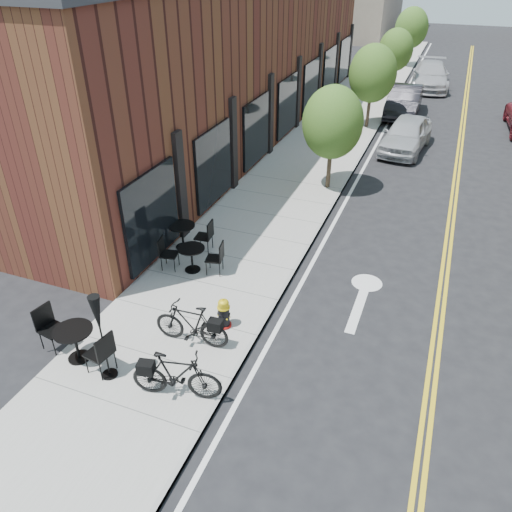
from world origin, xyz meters
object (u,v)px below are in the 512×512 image
at_px(parked_car_a, 406,134).
at_px(fire_hydrant, 224,313).
at_px(bicycle_right, 176,376).
at_px(patio_umbrella, 98,321).
at_px(parked_car_c, 430,76).
at_px(bistro_set_a, 75,340).
at_px(bistro_set_b, 182,233).
at_px(bicycle_left, 191,324).
at_px(bistro_set_c, 192,256).
at_px(parked_car_b, 404,101).

bearing_deg(parked_car_a, fire_hydrant, -93.78).
bearing_deg(bicycle_right, parked_car_a, -21.20).
height_order(bicycle_right, parked_car_a, parked_car_a).
distance_m(bicycle_right, patio_umbrella, 1.92).
bearing_deg(parked_car_c, bistro_set_a, -105.00).
relative_size(fire_hydrant, bistro_set_a, 0.40).
height_order(bistro_set_b, parked_car_a, parked_car_a).
bearing_deg(parked_car_c, bicycle_left, -101.16).
height_order(bistro_set_a, patio_umbrella, patio_umbrella).
bearing_deg(parked_car_a, bicycle_left, -94.87).
xyz_separation_m(patio_umbrella, parked_car_c, (4.12, 29.31, -0.84)).
distance_m(bistro_set_a, parked_car_c, 29.56).
bearing_deg(bicycle_right, bistro_set_b, 14.45).
xyz_separation_m(bistro_set_b, bistro_set_c, (0.85, -1.03, -0.02)).
distance_m(bicycle_right, bistro_set_c, 4.68).
relative_size(bistro_set_a, parked_car_c, 0.37).
xyz_separation_m(bicycle_right, bistro_set_b, (-2.75, 5.31, -0.06)).
bearing_deg(parked_car_a, patio_umbrella, -97.74).
height_order(bicycle_left, parked_car_b, parked_car_b).
relative_size(bistro_set_c, parked_car_b, 0.39).
relative_size(bistro_set_b, parked_car_b, 0.40).
bearing_deg(parked_car_a, bistro_set_b, -108.32).
bearing_deg(bistro_set_c, parked_car_a, 59.66).
height_order(bicycle_right, bistro_set_a, bicycle_right).
xyz_separation_m(fire_hydrant, patio_umbrella, (-1.63, -2.40, 1.13)).
height_order(fire_hydrant, parked_car_b, parked_car_b).
bearing_deg(parked_car_c, patio_umbrella, -103.13).
relative_size(bistro_set_b, parked_car_c, 0.34).
xyz_separation_m(bicycle_left, bistro_set_c, (-1.42, 2.73, -0.06)).
height_order(bistro_set_c, parked_car_c, parked_car_c).
distance_m(bistro_set_b, bistro_set_c, 1.33).
xyz_separation_m(parked_car_b, parked_car_c, (0.80, 6.92, 0.02)).
distance_m(bistro_set_a, bistro_set_c, 4.19).
relative_size(bistro_set_c, parked_car_a, 0.42).
bearing_deg(bistro_set_c, parked_car_c, 68.93).
relative_size(fire_hydrant, parked_car_b, 0.17).
height_order(bistro_set_a, parked_car_a, parked_car_a).
bearing_deg(bicycle_right, bistro_set_a, 73.68).
xyz_separation_m(bicycle_left, bistro_set_b, (-2.27, 3.75, -0.04)).
bearing_deg(bistro_set_b, parked_car_c, 71.90).
height_order(bicycle_left, bistro_set_c, bicycle_left).
bearing_deg(bistro_set_c, bistro_set_b, 118.43).
xyz_separation_m(bistro_set_a, parked_car_a, (5.07, 16.65, 0.09)).
bearing_deg(parked_car_a, parked_car_c, 96.01).
height_order(bistro_set_c, parked_car_a, parked_car_a).
height_order(patio_umbrella, parked_car_c, patio_umbrella).
relative_size(parked_car_b, parked_car_c, 0.86).
bearing_deg(parked_car_c, parked_car_b, -101.72).
height_order(bicycle_right, parked_car_c, parked_car_c).
xyz_separation_m(bicycle_left, parked_car_c, (2.93, 27.72, 0.13)).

